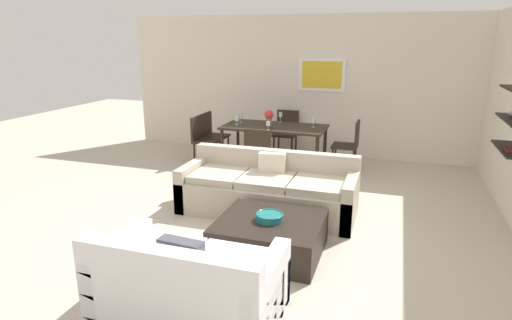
% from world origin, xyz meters
% --- Properties ---
extents(ground_plane, '(18.00, 18.00, 0.00)m').
position_xyz_m(ground_plane, '(0.00, 0.00, 0.00)').
color(ground_plane, '#BCB29E').
extents(back_wall_unit, '(8.40, 0.09, 2.70)m').
position_xyz_m(back_wall_unit, '(0.30, 3.53, 1.35)').
color(back_wall_unit, silver).
rests_on(back_wall_unit, ground).
extents(sofa_beige, '(2.31, 0.90, 0.78)m').
position_xyz_m(sofa_beige, '(0.00, 0.34, 0.29)').
color(sofa_beige, '#B2A893').
rests_on(sofa_beige, ground).
extents(loveseat_white, '(1.50, 0.90, 0.78)m').
position_xyz_m(loveseat_white, '(0.02, -2.04, 0.29)').
color(loveseat_white, white).
rests_on(loveseat_white, ground).
extents(coffee_table, '(1.11, 1.01, 0.38)m').
position_xyz_m(coffee_table, '(0.35, -0.75, 0.19)').
color(coffee_table, black).
rests_on(coffee_table, ground).
extents(decorative_bowl, '(0.30, 0.30, 0.08)m').
position_xyz_m(decorative_bowl, '(0.35, -0.76, 0.42)').
color(decorative_bowl, '#19666B').
rests_on(decorative_bowl, coffee_table).
extents(dining_table, '(1.82, 0.92, 0.75)m').
position_xyz_m(dining_table, '(-0.50, 2.40, 0.68)').
color(dining_table, black).
rests_on(dining_table, ground).
extents(dining_chair_left_far, '(0.44, 0.44, 0.88)m').
position_xyz_m(dining_chair_left_far, '(-1.82, 2.61, 0.50)').
color(dining_chair_left_far, black).
rests_on(dining_chair_left_far, ground).
extents(dining_chair_foot, '(0.44, 0.44, 0.88)m').
position_xyz_m(dining_chair_foot, '(-0.50, 1.54, 0.50)').
color(dining_chair_foot, black).
rests_on(dining_chair_foot, ground).
extents(dining_chair_right_far, '(0.44, 0.44, 0.88)m').
position_xyz_m(dining_chair_right_far, '(0.81, 2.61, 0.50)').
color(dining_chair_right_far, black).
rests_on(dining_chair_right_far, ground).
extents(dining_chair_left_near, '(0.44, 0.44, 0.88)m').
position_xyz_m(dining_chair_left_near, '(-1.82, 2.20, 0.50)').
color(dining_chair_left_near, black).
rests_on(dining_chair_left_near, ground).
extents(dining_chair_head, '(0.44, 0.44, 0.88)m').
position_xyz_m(dining_chair_head, '(-0.50, 3.27, 0.50)').
color(dining_chair_head, black).
rests_on(dining_chair_head, ground).
extents(wine_glass_left_far, '(0.07, 0.07, 0.16)m').
position_xyz_m(wine_glass_left_far, '(-1.18, 2.52, 0.86)').
color(wine_glass_left_far, silver).
rests_on(wine_glass_left_far, dining_table).
extents(wine_glass_head, '(0.06, 0.06, 0.19)m').
position_xyz_m(wine_glass_head, '(-0.50, 2.80, 0.88)').
color(wine_glass_head, silver).
rests_on(wine_glass_head, dining_table).
extents(wine_glass_foot, '(0.06, 0.06, 0.15)m').
position_xyz_m(wine_glass_foot, '(-0.50, 2.00, 0.86)').
color(wine_glass_foot, silver).
rests_on(wine_glass_foot, dining_table).
extents(wine_glass_left_near, '(0.08, 0.08, 0.16)m').
position_xyz_m(wine_glass_left_near, '(-1.18, 2.29, 0.86)').
color(wine_glass_left_near, silver).
rests_on(wine_glass_left_near, dining_table).
extents(wine_glass_right_far, '(0.08, 0.08, 0.15)m').
position_xyz_m(wine_glass_right_far, '(0.17, 2.52, 0.86)').
color(wine_glass_right_far, silver).
rests_on(wine_glass_right_far, dining_table).
extents(centerpiece_vase, '(0.16, 0.16, 0.28)m').
position_xyz_m(centerpiece_vase, '(-0.60, 2.38, 0.92)').
color(centerpiece_vase, olive).
rests_on(centerpiece_vase, dining_table).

